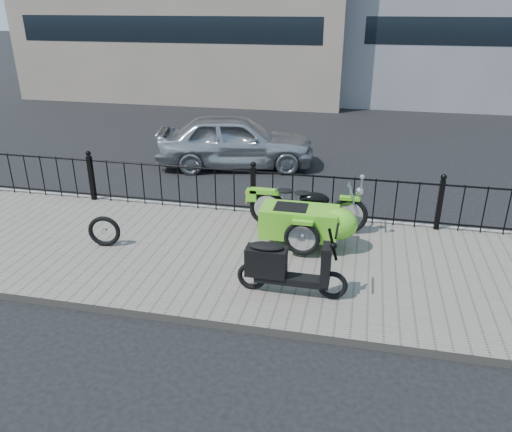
% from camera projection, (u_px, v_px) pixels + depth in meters
% --- Properties ---
extents(ground, '(120.00, 120.00, 0.00)m').
position_uv_depth(ground, '(237.00, 247.00, 8.89)').
color(ground, black).
rests_on(ground, ground).
extents(sidewalk, '(30.00, 3.80, 0.12)m').
position_uv_depth(sidewalk, '(230.00, 257.00, 8.42)').
color(sidewalk, '#6D675C').
rests_on(sidewalk, ground).
extents(curb, '(30.00, 0.10, 0.12)m').
position_uv_depth(curb, '(255.00, 213.00, 10.16)').
color(curb, gray).
rests_on(curb, ground).
extents(iron_fence, '(14.11, 0.11, 1.08)m').
position_uv_depth(iron_fence, '(253.00, 191.00, 9.83)').
color(iron_fence, black).
rests_on(iron_fence, sidewalk).
extents(motorcycle_sidecar, '(2.28, 1.47, 0.98)m').
position_uv_depth(motorcycle_sidecar, '(311.00, 219.00, 8.56)').
color(motorcycle_sidecar, black).
rests_on(motorcycle_sidecar, sidewalk).
extents(scooter, '(1.61, 0.47, 1.09)m').
position_uv_depth(scooter, '(284.00, 267.00, 7.12)').
color(scooter, black).
rests_on(scooter, sidewalk).
extents(spare_tire, '(0.56, 0.19, 0.56)m').
position_uv_depth(spare_tire, '(104.00, 231.00, 8.57)').
color(spare_tire, black).
rests_on(spare_tire, sidewalk).
extents(sedan_car, '(4.30, 2.46, 1.38)m').
position_uv_depth(sedan_car, '(235.00, 141.00, 12.96)').
color(sedan_car, '#ACAEB3').
rests_on(sedan_car, ground).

